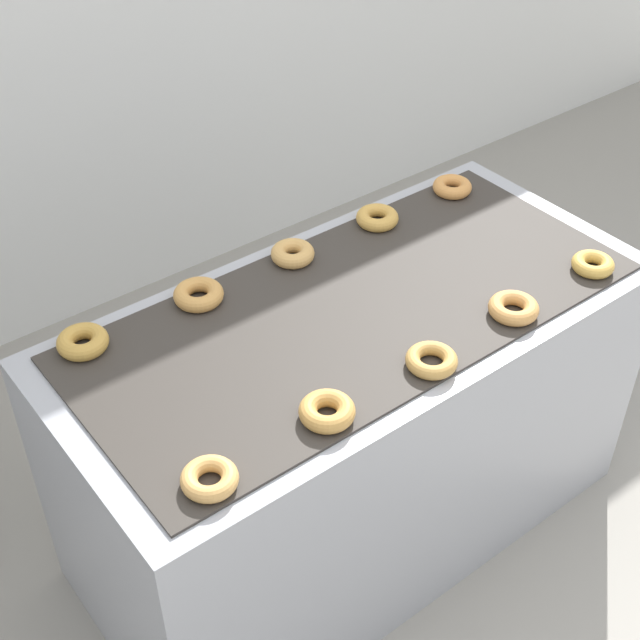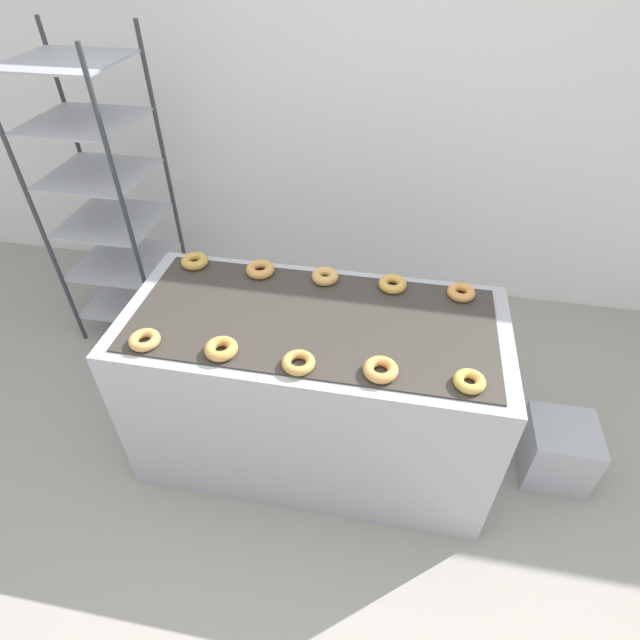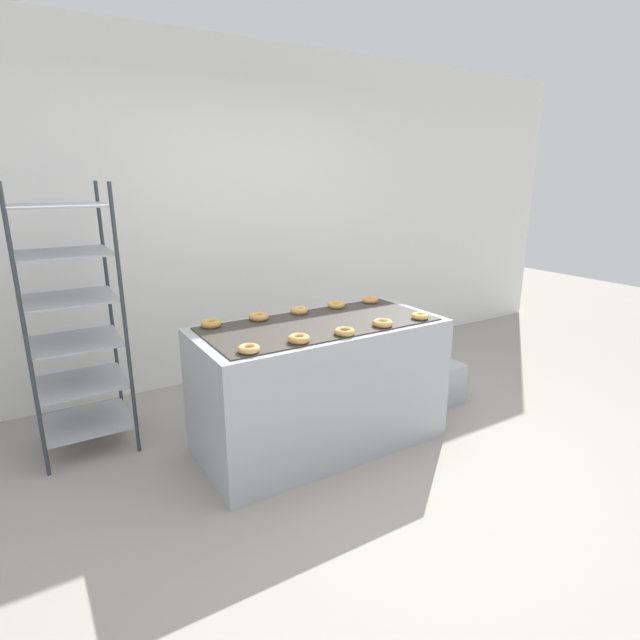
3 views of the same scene
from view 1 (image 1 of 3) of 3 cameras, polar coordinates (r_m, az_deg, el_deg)
The scene contains 12 objects.
fryer_machine at distance 2.54m, azimuth 2.10°, elevation -6.78°, with size 1.59×0.75×0.84m.
glaze_bin at distance 3.41m, azimuth 16.48°, elevation -0.48°, with size 0.30×0.29×0.32m.
donut_near_leftmost at distance 1.84m, azimuth -7.08°, elevation -10.05°, with size 0.12×0.12×0.04m, color tan.
donut_near_left at distance 1.95m, azimuth 0.45°, elevation -5.86°, with size 0.13×0.13×0.04m, color #CA9347.
donut_near_center at distance 2.09m, azimuth 7.08°, elevation -2.61°, with size 0.12×0.12×0.04m, color tan.
donut_near_right at distance 2.28m, azimuth 12.28°, elevation 0.75°, with size 0.13×0.13×0.04m, color tan.
donut_near_rightmost at distance 2.49m, azimuth 17.06°, elevation 3.43°, with size 0.11×0.11×0.04m, color gold.
donut_far_leftmost at distance 2.20m, azimuth -14.94°, elevation -1.35°, with size 0.12×0.12×0.04m, color gold.
donut_far_left at distance 2.29m, azimuth -7.78°, elevation 1.63°, with size 0.13×0.13×0.04m, color #D0944A.
donut_far_center at distance 2.42m, azimuth -1.74°, elevation 4.29°, with size 0.12×0.12×0.04m, color tan.
donut_far_right at distance 2.57m, azimuth 3.69°, elevation 6.55°, with size 0.12×0.12×0.04m, color gold.
donut_far_rightmost at distance 2.75m, azimuth 8.46°, elevation 8.43°, with size 0.12×0.12×0.04m, color #DB9249.
Camera 1 is at (-1.16, -0.72, 2.24)m, focal length 50.00 mm.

